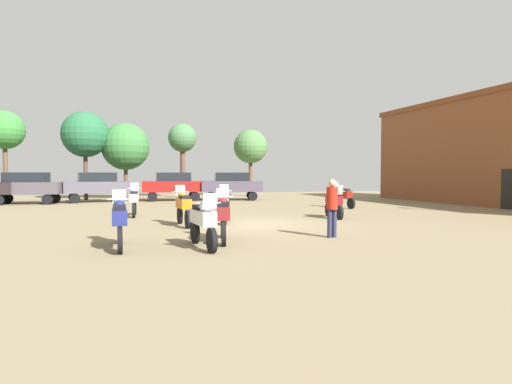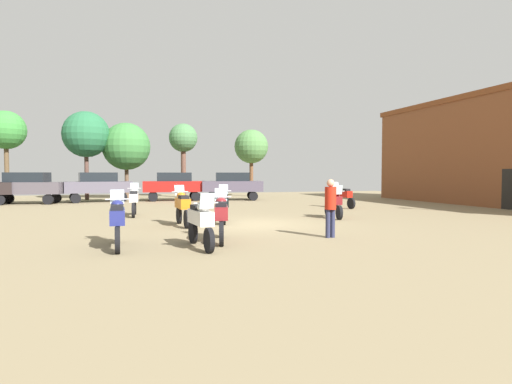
{
  "view_description": "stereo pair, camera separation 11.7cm",
  "coord_description": "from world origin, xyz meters",
  "px_view_note": "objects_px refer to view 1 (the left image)",
  "views": [
    {
      "loc": [
        -4.63,
        -15.38,
        1.94
      ],
      "look_at": [
        2.15,
        6.54,
        0.95
      ],
      "focal_mm": 29.76,
      "sensor_mm": 36.0,
      "label": 1
    },
    {
      "loc": [
        -4.52,
        -15.42,
        1.94
      ],
      "look_at": [
        2.15,
        6.54,
        0.95
      ],
      "focal_mm": 29.76,
      "sensor_mm": 36.0,
      "label": 2
    }
  ],
  "objects_px": {
    "tree_2": "(251,147)",
    "tree_4": "(182,140)",
    "motorcycle_5": "(120,220)",
    "person_1": "(332,203)",
    "motorcycle_2": "(225,204)",
    "tree_5": "(85,135)",
    "tree_3": "(125,147)",
    "motorcycle_1": "(334,202)",
    "motorcycle_6": "(183,206)",
    "car_4": "(97,185)",
    "car_2": "(27,186)",
    "car_3": "(173,184)",
    "tree_1": "(4,131)",
    "car_5": "(232,184)",
    "motorcycle_9": "(203,221)",
    "motorcycle_8": "(223,216)",
    "motorcycle_4": "(342,195)"
  },
  "relations": [
    {
      "from": "tree_3",
      "to": "car_5",
      "type": "bearing_deg",
      "value": -28.89
    },
    {
      "from": "tree_1",
      "to": "motorcycle_8",
      "type": "bearing_deg",
      "value": -64.54
    },
    {
      "from": "tree_4",
      "to": "motorcycle_6",
      "type": "bearing_deg",
      "value": -97.32
    },
    {
      "from": "car_2",
      "to": "tree_3",
      "type": "distance_m",
      "value": 7.72
    },
    {
      "from": "motorcycle_8",
      "to": "motorcycle_6",
      "type": "bearing_deg",
      "value": 110.53
    },
    {
      "from": "motorcycle_2",
      "to": "tree_3",
      "type": "height_order",
      "value": "tree_3"
    },
    {
      "from": "car_3",
      "to": "car_5",
      "type": "bearing_deg",
      "value": -96.8
    },
    {
      "from": "car_5",
      "to": "motorcycle_6",
      "type": "bearing_deg",
      "value": 169.63
    },
    {
      "from": "person_1",
      "to": "tree_1",
      "type": "height_order",
      "value": "tree_1"
    },
    {
      "from": "motorcycle_5",
      "to": "car_5",
      "type": "xyz_separation_m",
      "value": [
        7.53,
        18.35,
        0.44
      ]
    },
    {
      "from": "motorcycle_1",
      "to": "tree_1",
      "type": "height_order",
      "value": "tree_1"
    },
    {
      "from": "motorcycle_4",
      "to": "tree_4",
      "type": "xyz_separation_m",
      "value": [
        -7.2,
        13.16,
        3.96
      ]
    },
    {
      "from": "motorcycle_6",
      "to": "tree_5",
      "type": "xyz_separation_m",
      "value": [
        -4.78,
        17.67,
        4.04
      ]
    },
    {
      "from": "motorcycle_1",
      "to": "motorcycle_2",
      "type": "relative_size",
      "value": 1.0
    },
    {
      "from": "motorcycle_8",
      "to": "motorcycle_9",
      "type": "bearing_deg",
      "value": -116.86
    },
    {
      "from": "tree_3",
      "to": "tree_5",
      "type": "relative_size",
      "value": 0.9
    },
    {
      "from": "motorcycle_6",
      "to": "car_3",
      "type": "height_order",
      "value": "car_3"
    },
    {
      "from": "car_2",
      "to": "motorcycle_9",
      "type": "bearing_deg",
      "value": -148.03
    },
    {
      "from": "car_4",
      "to": "person_1",
      "type": "xyz_separation_m",
      "value": [
        7.72,
        -19.16,
        -0.14
      ]
    },
    {
      "from": "car_2",
      "to": "car_3",
      "type": "xyz_separation_m",
      "value": [
        9.24,
        0.64,
        0.0
      ]
    },
    {
      "from": "car_3",
      "to": "tree_2",
      "type": "xyz_separation_m",
      "value": [
        6.91,
        4.01,
        3.01
      ]
    },
    {
      "from": "motorcycle_1",
      "to": "car_4",
      "type": "bearing_deg",
      "value": -44.91
    },
    {
      "from": "motorcycle_4",
      "to": "person_1",
      "type": "relative_size",
      "value": 1.24
    },
    {
      "from": "person_1",
      "to": "tree_4",
      "type": "xyz_separation_m",
      "value": [
        -1.47,
        23.01,
        3.64
      ]
    },
    {
      "from": "motorcycle_5",
      "to": "person_1",
      "type": "distance_m",
      "value": 6.08
    },
    {
      "from": "car_2",
      "to": "car_5",
      "type": "xyz_separation_m",
      "value": [
        13.33,
        -0.08,
        0.0
      ]
    },
    {
      "from": "car_2",
      "to": "car_4",
      "type": "distance_m",
      "value": 4.21
    },
    {
      "from": "tree_1",
      "to": "car_3",
      "type": "bearing_deg",
      "value": -19.27
    },
    {
      "from": "motorcycle_4",
      "to": "car_2",
      "type": "xyz_separation_m",
      "value": [
        -17.6,
        8.59,
        0.46
      ]
    },
    {
      "from": "tree_4",
      "to": "motorcycle_9",
      "type": "bearing_deg",
      "value": -96.15
    },
    {
      "from": "motorcycle_5",
      "to": "motorcycle_6",
      "type": "xyz_separation_m",
      "value": [
        2.19,
        4.19,
        -0.0
      ]
    },
    {
      "from": "tree_2",
      "to": "tree_4",
      "type": "height_order",
      "value": "tree_4"
    },
    {
      "from": "person_1",
      "to": "tree_4",
      "type": "relative_size",
      "value": 0.3
    },
    {
      "from": "car_3",
      "to": "motorcycle_6",
      "type": "bearing_deg",
      "value": 178.44
    },
    {
      "from": "motorcycle_4",
      "to": "motorcycle_9",
      "type": "distance_m",
      "value": 14.32
    },
    {
      "from": "motorcycle_2",
      "to": "car_2",
      "type": "xyz_separation_m",
      "value": [
        -9.68,
        13.63,
        0.45
      ]
    },
    {
      "from": "tree_4",
      "to": "car_2",
      "type": "bearing_deg",
      "value": -156.27
    },
    {
      "from": "motorcycle_6",
      "to": "car_4",
      "type": "bearing_deg",
      "value": 100.83
    },
    {
      "from": "motorcycle_8",
      "to": "tree_2",
      "type": "xyz_separation_m",
      "value": [
        7.55,
        22.81,
        3.45
      ]
    },
    {
      "from": "motorcycle_8",
      "to": "tree_2",
      "type": "height_order",
      "value": "tree_2"
    },
    {
      "from": "motorcycle_1",
      "to": "tree_4",
      "type": "distance_m",
      "value": 18.86
    },
    {
      "from": "motorcycle_2",
      "to": "tree_5",
      "type": "relative_size",
      "value": 0.33
    },
    {
      "from": "motorcycle_6",
      "to": "tree_2",
      "type": "bearing_deg",
      "value": 63.09
    },
    {
      "from": "motorcycle_1",
      "to": "tree_5",
      "type": "relative_size",
      "value": 0.33
    },
    {
      "from": "person_1",
      "to": "tree_3",
      "type": "distance_m",
      "value": 23.34
    },
    {
      "from": "motorcycle_8",
      "to": "car_5",
      "type": "height_order",
      "value": "car_5"
    },
    {
      "from": "motorcycle_1",
      "to": "motorcycle_5",
      "type": "distance_m",
      "value": 10.14
    },
    {
      "from": "motorcycle_4",
      "to": "tree_4",
      "type": "distance_m",
      "value": 15.51
    },
    {
      "from": "person_1",
      "to": "tree_4",
      "type": "bearing_deg",
      "value": -93.77
    },
    {
      "from": "car_2",
      "to": "tree_2",
      "type": "height_order",
      "value": "tree_2"
    }
  ]
}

